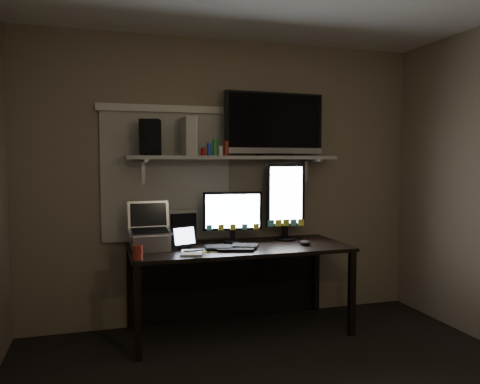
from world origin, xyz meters
name	(u,v)px	position (x,y,z in m)	size (l,w,h in m)	color
back_wall	(228,182)	(0.00, 1.80, 1.25)	(3.60, 3.60, 0.00)	#7A6A58
window_blinds	(167,177)	(-0.55, 1.79, 1.30)	(1.10, 0.02, 1.10)	beige
desk	(236,264)	(0.00, 1.55, 0.55)	(1.80, 0.75, 0.73)	black
wall_shelf	(233,158)	(0.00, 1.62, 1.46)	(1.80, 0.35, 0.03)	#9F9E9A
monitor_landscape	(233,217)	(-0.01, 1.60, 0.96)	(0.51, 0.05, 0.45)	black
monitor_portrait	(286,201)	(0.48, 1.60, 1.08)	(0.35, 0.07, 0.70)	black
keyboard	(232,247)	(-0.09, 1.33, 0.74)	(0.44, 0.17, 0.03)	black
mouse	(305,243)	(0.54, 1.31, 0.75)	(0.07, 0.11, 0.04)	black
notepad	(192,253)	(-0.44, 1.23, 0.74)	(0.16, 0.23, 0.01)	beige
tablet	(184,237)	(-0.46, 1.44, 0.82)	(0.21, 0.09, 0.19)	black
file_sorter	(183,227)	(-0.42, 1.72, 0.87)	(0.22, 0.10, 0.28)	black
laptop	(150,227)	(-0.73, 1.46, 0.92)	(0.33, 0.27, 0.37)	#A9A8AD
cup	(138,253)	(-0.85, 1.12, 0.78)	(0.07, 0.07, 0.11)	maroon
sticky_notes	(201,250)	(-0.34, 1.34, 0.73)	(0.28, 0.20, 0.00)	#F4FF45
tv	(274,124)	(0.38, 1.62, 1.76)	(0.92, 0.17, 0.55)	black
game_console	(188,136)	(-0.39, 1.61, 1.64)	(0.08, 0.27, 0.32)	beige
speaker	(150,138)	(-0.70, 1.63, 1.63)	(0.16, 0.20, 0.29)	black
bottles	(215,147)	(-0.18, 1.56, 1.55)	(0.23, 0.05, 0.15)	#A50F0C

